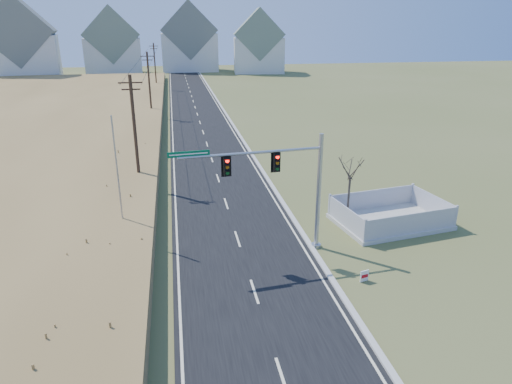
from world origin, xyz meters
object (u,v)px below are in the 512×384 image
Objects in this scene: fence_enclosure at (390,219)px; flagpole at (120,191)px; traffic_signal_mast at (289,182)px; open_sign at (364,276)px; bare_tree at (351,167)px.

flagpole is at bearing 167.89° from fence_enclosure.
flagpole reaches higher than traffic_signal_mast.
traffic_signal_mast is at bearing -170.16° from fence_enclosure.
traffic_signal_mast reaches higher than open_sign.
bare_tree is at bearing 158.25° from fence_enclosure.
open_sign is (-4.59, -6.64, 0.03)m from fence_enclosure.
bare_tree is (1.83, 7.27, 3.57)m from open_sign.
bare_tree reaches higher than fence_enclosure.
bare_tree is (4.96, 3.24, -0.39)m from traffic_signal_mast.
traffic_signal_mast reaches higher than bare_tree.
flagpole is 1.59× the size of bare_tree.
open_sign is 15.09m from flagpole.
traffic_signal_mast is at bearing -20.62° from flagpole.
flagpole is at bearing 153.86° from traffic_signal_mast.
flagpole is (-9.59, 3.61, -1.22)m from traffic_signal_mast.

